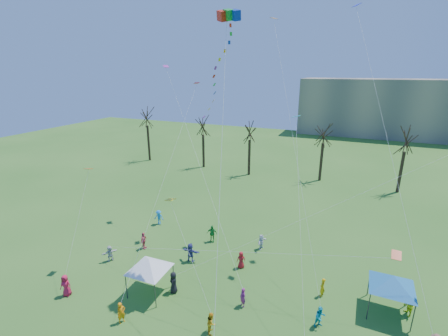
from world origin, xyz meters
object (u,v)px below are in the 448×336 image
at_px(distant_building, 419,109).
at_px(canopy_tent_white, 149,264).
at_px(big_box_kite, 221,75).
at_px(canopy_tent_blue, 393,281).

distance_m(distant_building, canopy_tent_white, 83.35).
bearing_deg(big_box_kite, distant_building, 72.03).
bearing_deg(big_box_kite, canopy_tent_white, -141.62).
height_order(distant_building, big_box_kite, big_box_kite).
height_order(canopy_tent_white, canopy_tent_blue, canopy_tent_blue).
xyz_separation_m(distant_building, canopy_tent_blue, (-11.25, -73.07, -4.79)).
bearing_deg(distant_building, canopy_tent_white, -110.22).
distance_m(big_box_kite, canopy_tent_white, 15.50).
bearing_deg(distant_building, big_box_kite, -107.97).
xyz_separation_m(big_box_kite, canopy_tent_white, (-4.63, -3.67, -14.33)).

